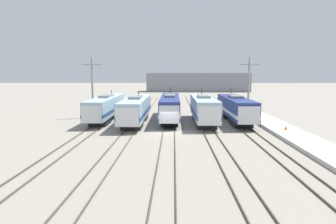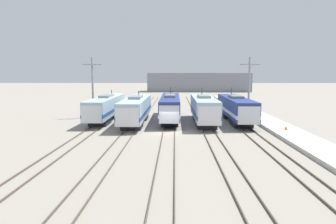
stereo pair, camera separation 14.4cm
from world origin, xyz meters
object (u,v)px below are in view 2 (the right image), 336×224
at_px(locomotive_center, 170,107).
at_px(traffic_cone, 286,128).
at_px(locomotive_center_left, 135,110).
at_px(locomotive_far_right, 236,108).
at_px(locomotive_center_right, 204,109).
at_px(locomotive_far_left, 106,107).
at_px(catenary_tower_left, 93,86).
at_px(catenary_tower_right, 249,86).

distance_m(locomotive_center, traffic_cone, 17.88).
bearing_deg(locomotive_center_left, locomotive_far_right, 8.42).
distance_m(locomotive_center_left, locomotive_far_right, 15.13).
distance_m(locomotive_center_right, traffic_cone, 12.14).
relative_size(locomotive_center_left, locomotive_far_right, 0.98).
bearing_deg(locomotive_far_left, locomotive_center_right, -10.70).
xyz_separation_m(locomotive_far_right, catenary_tower_left, (-22.76, 4.28, 3.16)).
xyz_separation_m(locomotive_center, catenary_tower_right, (12.78, 2.98, 3.14)).
height_order(locomotive_center_left, catenary_tower_right, catenary_tower_right).
xyz_separation_m(locomotive_center, locomotive_far_right, (9.98, -1.30, -0.02)).
height_order(locomotive_center_right, catenary_tower_left, catenary_tower_left).
distance_m(locomotive_far_right, catenary_tower_right, 6.01).
height_order(catenary_tower_left, catenary_tower_right, same).
height_order(locomotive_far_right, traffic_cone, locomotive_far_right).
bearing_deg(traffic_cone, catenary_tower_right, 97.10).
relative_size(locomotive_center_left, catenary_tower_right, 1.81).
distance_m(locomotive_far_left, locomotive_center, 9.98).
xyz_separation_m(locomotive_center_left, catenary_tower_left, (-7.79, 6.50, 3.14)).
relative_size(locomotive_center_right, locomotive_far_right, 0.92).
relative_size(locomotive_far_left, locomotive_center_left, 1.06).
bearing_deg(catenary_tower_left, locomotive_center_right, -18.51).
xyz_separation_m(locomotive_center, traffic_cone, (14.45, -10.43, -1.43)).
bearing_deg(catenary_tower_right, locomotive_center_left, -159.91).
bearing_deg(locomotive_center_right, locomotive_far_left, 169.30).
xyz_separation_m(locomotive_far_left, catenary_tower_left, (-2.80, 3.12, 3.17)).
xyz_separation_m(locomotive_center_left, traffic_cone, (19.44, -6.91, -1.43)).
relative_size(locomotive_center, locomotive_center_right, 1.16).
bearing_deg(locomotive_center, locomotive_center_left, -144.83).
distance_m(locomotive_center, catenary_tower_left, 13.50).
relative_size(catenary_tower_right, traffic_cone, 20.38).
bearing_deg(locomotive_center, locomotive_far_right, -7.42).
distance_m(locomotive_center_left, traffic_cone, 20.68).
distance_m(locomotive_far_left, locomotive_center_left, 6.02).
distance_m(locomotive_center_left, locomotive_center, 6.10).
bearing_deg(locomotive_far_left, traffic_cone, -22.84).
distance_m(locomotive_far_left, locomotive_center_right, 15.23).
bearing_deg(locomotive_center_left, traffic_cone, -19.58).
xyz_separation_m(locomotive_far_left, locomotive_center_left, (4.99, -3.38, 0.03)).
bearing_deg(locomotive_center, locomotive_center_right, -30.74).
bearing_deg(locomotive_center, catenary_tower_left, 166.86).
bearing_deg(locomotive_center_right, locomotive_far_right, 18.48).
bearing_deg(locomotive_center_left, locomotive_center, 35.17).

